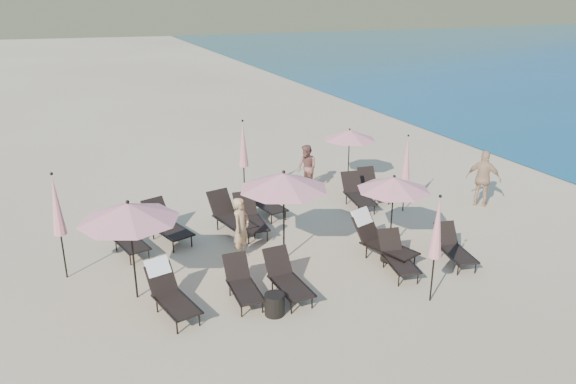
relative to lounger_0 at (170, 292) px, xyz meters
name	(u,v)px	position (x,y,z in m)	size (l,w,h in m)	color
ground	(378,273)	(5.07, -0.27, -0.50)	(800.00, 800.00, 0.00)	#D6BA8C
lounger_0	(170,292)	(0.00, 0.00, 0.00)	(0.96, 1.76, 1.04)	black
lounger_1	(242,283)	(1.61, -0.11, -0.09)	(0.63, 1.53, 0.87)	black
lounger_2	(287,278)	(2.60, -0.34, -0.06)	(0.69, 1.64, 0.93)	black
lounger_3	(397,256)	(5.56, -0.33, -0.08)	(0.86, 1.62, 0.89)	black
lounger_4	(379,238)	(5.55, 0.50, 0.05)	(1.21, 1.96, 1.15)	black
lounger_5	(454,247)	(7.19, -0.46, -0.09)	(0.84, 1.58, 0.86)	black
lounger_6	(128,238)	(-0.43, 3.35, -0.07)	(0.96, 1.68, 0.91)	black
lounger_7	(230,215)	(2.50, 3.63, -0.01)	(1.06, 1.92, 1.04)	black
lounger_8	(250,217)	(3.01, 3.36, -0.04)	(0.76, 1.75, 0.99)	black
lounger_9	(265,201)	(3.89, 4.42, -0.07)	(0.88, 1.67, 0.91)	black
lounger_10	(357,193)	(6.83, 3.89, -0.04)	(0.88, 1.77, 0.97)	black
lounger_11	(373,186)	(7.70, 4.37, -0.08)	(0.77, 1.62, 0.90)	black
lounger_12	(166,224)	(0.68, 3.73, -0.02)	(1.19, 1.91, 1.03)	black
umbrella_open_0	(129,212)	(-0.59, 0.90, 1.60)	(2.21, 2.21, 2.38)	black
umbrella_open_1	(284,181)	(3.23, 1.35, 1.66)	(2.26, 2.26, 2.44)	black
umbrella_open_2	(394,184)	(6.13, 0.85, 1.35)	(1.94, 1.94, 2.09)	black
umbrella_open_3	(350,135)	(7.68, 6.06, 1.28)	(1.87, 1.87, 2.01)	black
umbrella_closed_0	(437,228)	(5.49, -1.82, 1.28)	(0.30, 0.30, 2.55)	black
umbrella_closed_1	(407,159)	(7.97, 2.97, 1.23)	(0.29, 0.29, 2.49)	black
umbrella_closed_2	(56,206)	(-2.02, 2.52, 1.38)	(0.32, 0.32, 2.70)	black
umbrella_closed_3	(243,145)	(3.70, 5.89, 1.39)	(0.32, 0.32, 2.71)	black
side_table_0	(275,304)	(2.04, -0.98, -0.25)	(0.44, 0.44, 0.49)	black
side_table_1	(388,253)	(5.69, 0.24, -0.28)	(0.41, 0.41, 0.44)	black
beachgoer_a	(241,228)	(2.27, 1.91, 0.33)	(0.60, 0.39, 1.65)	tan
beachgoer_b	(307,168)	(5.99, 5.95, 0.30)	(0.78, 0.61, 1.60)	#8B5447
beachgoer_c	(483,178)	(10.57, 2.41, 0.42)	(1.08, 0.45, 1.84)	tan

